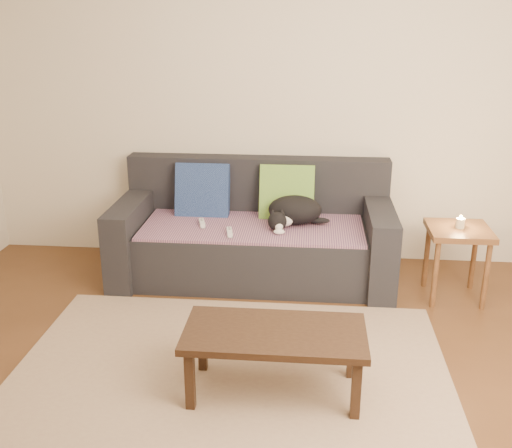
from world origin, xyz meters
name	(u,v)px	position (x,y,z in m)	size (l,w,h in m)	color
ground	(227,390)	(0.00, 0.00, 0.00)	(4.50, 4.50, 0.00)	brown
back_wall	(259,101)	(0.00, 2.00, 1.30)	(4.50, 0.04, 2.60)	beige
sofa	(254,237)	(0.00, 1.57, 0.31)	(2.10, 0.94, 0.87)	#232328
throw_blanket	(253,227)	(0.00, 1.48, 0.43)	(1.66, 0.74, 0.02)	#472C53
cushion_navy	(203,190)	(-0.43, 1.74, 0.63)	(0.42, 0.11, 0.42)	navy
cushion_green	(287,192)	(0.24, 1.74, 0.63)	(0.42, 0.11, 0.42)	#0E5A3F
cat	(294,211)	(0.30, 1.54, 0.54)	(0.51, 0.49, 0.21)	black
wii_remote_a	(202,223)	(-0.39, 1.46, 0.46)	(0.15, 0.04, 0.03)	white
wii_remote_b	(230,232)	(-0.15, 1.28, 0.46)	(0.15, 0.04, 0.03)	white
side_table	(458,240)	(1.48, 1.30, 0.44)	(0.43, 0.43, 0.53)	brown
candle	(460,223)	(1.48, 1.30, 0.57)	(0.06, 0.06, 0.09)	beige
rug	(230,374)	(0.00, 0.15, 0.01)	(2.50, 1.80, 0.01)	tan
coffee_table	(275,339)	(0.26, 0.00, 0.34)	(0.96, 0.48, 0.38)	#322113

